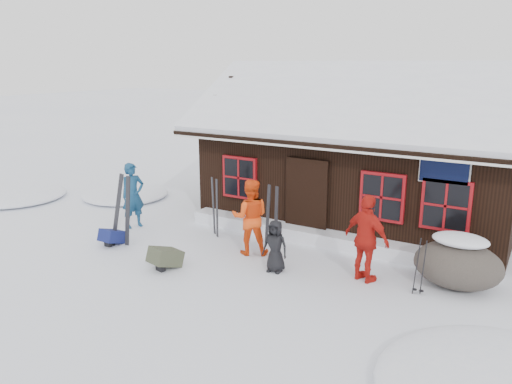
# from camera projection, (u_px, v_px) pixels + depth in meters

# --- Properties ---
(ground) EXTENTS (120.00, 120.00, 0.00)m
(ground) POSITION_uv_depth(u_px,v_px,m) (223.00, 263.00, 11.17)
(ground) COLOR white
(ground) RESTS_ON ground
(mountain_hut) EXTENTS (8.90, 6.09, 4.42)m
(mountain_hut) POSITION_uv_depth(u_px,v_px,m) (365.00, 163.00, 14.16)
(mountain_hut) COLOR black
(mountain_hut) RESTS_ON ground
(snow_drift) EXTENTS (7.60, 0.60, 0.35)m
(snow_drift) POSITION_uv_depth(u_px,v_px,m) (325.00, 238.00, 12.25)
(snow_drift) COLOR white
(snow_drift) RESTS_ON ground
(snow_mounds) EXTENTS (20.60, 13.20, 0.48)m
(snow_mounds) POSITION_uv_depth(u_px,v_px,m) (324.00, 250.00, 11.90)
(snow_mounds) COLOR white
(snow_mounds) RESTS_ON ground
(skier_teal) EXTENTS (0.61, 0.75, 1.77)m
(skier_teal) POSITION_uv_depth(u_px,v_px,m) (133.00, 195.00, 13.40)
(skier_teal) COLOR navy
(skier_teal) RESTS_ON ground
(skier_orange_left) EXTENTS (1.08, 1.01, 1.78)m
(skier_orange_left) POSITION_uv_depth(u_px,v_px,m) (250.00, 217.00, 11.50)
(skier_orange_left) COLOR #F34811
(skier_orange_left) RESTS_ON ground
(skier_orange_right) EXTENTS (1.15, 0.79, 1.82)m
(skier_orange_right) POSITION_uv_depth(u_px,v_px,m) (367.00, 239.00, 10.02)
(skier_orange_right) COLOR red
(skier_orange_right) RESTS_ON ground
(skier_crouched) EXTENTS (0.58, 0.40, 1.14)m
(skier_crouched) POSITION_uv_depth(u_px,v_px,m) (275.00, 246.00, 10.57)
(skier_crouched) COLOR black
(skier_crouched) RESTS_ON ground
(boulder) EXTENTS (1.70, 1.28, 1.00)m
(boulder) POSITION_uv_depth(u_px,v_px,m) (458.00, 263.00, 9.83)
(boulder) COLOR #4F463F
(boulder) RESTS_ON ground
(ski_pair_left) EXTENTS (0.71, 0.23, 1.85)m
(ski_pair_left) POSITION_uv_depth(u_px,v_px,m) (122.00, 211.00, 11.96)
(ski_pair_left) COLOR black
(ski_pair_left) RESTS_ON ground
(ski_pair_mid) EXTENTS (0.34, 0.24, 1.56)m
(ski_pair_mid) POSITION_uv_depth(u_px,v_px,m) (215.00, 208.00, 12.79)
(ski_pair_mid) COLOR black
(ski_pair_mid) RESTS_ON ground
(ski_pair_right) EXTENTS (0.40, 0.10, 1.55)m
(ski_pair_right) POSITION_uv_depth(u_px,v_px,m) (272.00, 216.00, 12.12)
(ski_pair_right) COLOR black
(ski_pair_right) RESTS_ON ground
(ski_poles) EXTENTS (0.21, 0.10, 1.17)m
(ski_poles) POSITION_uv_depth(u_px,v_px,m) (420.00, 268.00, 9.51)
(ski_poles) COLOR black
(ski_poles) RESTS_ON ground
(backpack_blue) EXTENTS (0.42, 0.56, 0.30)m
(backpack_blue) POSITION_uv_depth(u_px,v_px,m) (112.00, 239.00, 12.23)
(backpack_blue) COLOR navy
(backpack_blue) RESTS_ON ground
(backpack_olive) EXTENTS (0.61, 0.73, 0.35)m
(backpack_olive) POSITION_uv_depth(u_px,v_px,m) (166.00, 260.00, 10.83)
(backpack_olive) COLOR #3E422F
(backpack_olive) RESTS_ON ground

